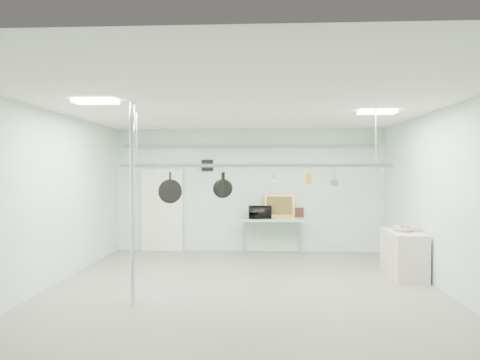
# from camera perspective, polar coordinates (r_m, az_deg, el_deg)

# --- Properties ---
(floor) EXTENTS (8.00, 8.00, 0.00)m
(floor) POSITION_cam_1_polar(r_m,az_deg,el_deg) (7.51, 0.31, -15.05)
(floor) COLOR gray
(floor) RESTS_ON ground
(ceiling) EXTENTS (7.00, 8.00, 0.02)m
(ceiling) POSITION_cam_1_polar(r_m,az_deg,el_deg) (7.30, 0.31, 9.77)
(ceiling) COLOR silver
(ceiling) RESTS_ON back_wall
(back_wall) EXTENTS (7.00, 0.02, 3.20)m
(back_wall) POSITION_cam_1_polar(r_m,az_deg,el_deg) (11.21, 1.22, -1.36)
(back_wall) COLOR silver
(back_wall) RESTS_ON floor
(right_wall) EXTENTS (0.02, 8.00, 3.20)m
(right_wall) POSITION_cam_1_polar(r_m,az_deg,el_deg) (7.89, 26.57, -2.58)
(right_wall) COLOR silver
(right_wall) RESTS_ON floor
(door) EXTENTS (1.10, 0.10, 2.20)m
(door) POSITION_cam_1_polar(r_m,az_deg,el_deg) (11.50, -10.35, -4.07)
(door) COLOR silver
(door) RESTS_ON floor
(wall_vent) EXTENTS (0.30, 0.04, 0.30)m
(wall_vent) POSITION_cam_1_polar(r_m,az_deg,el_deg) (11.27, -4.39, 1.95)
(wall_vent) COLOR black
(wall_vent) RESTS_ON back_wall
(conduit_pipe) EXTENTS (6.60, 0.07, 0.07)m
(conduit_pipe) POSITION_cam_1_polar(r_m,az_deg,el_deg) (11.13, 1.21, 4.54)
(conduit_pipe) COLOR gray
(conduit_pipe) RESTS_ON back_wall
(chrome_pole) EXTENTS (0.08, 0.08, 3.20)m
(chrome_pole) POSITION_cam_1_polar(r_m,az_deg,el_deg) (6.93, -14.13, -2.99)
(chrome_pole) COLOR silver
(chrome_pole) RESTS_ON floor
(prep_table) EXTENTS (1.60, 0.70, 0.91)m
(prep_table) POSITION_cam_1_polar(r_m,az_deg,el_deg) (10.88, 4.33, -5.50)
(prep_table) COLOR #A0BCAF
(prep_table) RESTS_ON floor
(side_cabinet) EXTENTS (0.60, 1.20, 0.90)m
(side_cabinet) POSITION_cam_1_polar(r_m,az_deg,el_deg) (9.21, 20.98, -9.21)
(side_cabinet) COLOR beige
(side_cabinet) RESTS_ON floor
(pot_rack) EXTENTS (4.80, 0.06, 1.00)m
(pot_rack) POSITION_cam_1_polar(r_m,az_deg,el_deg) (7.51, 1.94, 2.17)
(pot_rack) COLOR #B7B7BC
(pot_rack) RESTS_ON ceiling
(light_panel_left) EXTENTS (0.65, 0.30, 0.05)m
(light_panel_left) POSITION_cam_1_polar(r_m,az_deg,el_deg) (6.97, -18.68, 9.87)
(light_panel_left) COLOR white
(light_panel_left) RESTS_ON ceiling
(light_panel_right) EXTENTS (0.65, 0.30, 0.05)m
(light_panel_right) POSITION_cam_1_polar(r_m,az_deg,el_deg) (8.15, 17.82, 8.60)
(light_panel_right) COLOR white
(light_panel_right) RESTS_ON ceiling
(microwave) EXTENTS (0.59, 0.42, 0.31)m
(microwave) POSITION_cam_1_polar(r_m,az_deg,el_deg) (10.85, 2.68, -4.30)
(microwave) COLOR black
(microwave) RESTS_ON prep_table
(coffee_canister) EXTENTS (0.18, 0.18, 0.18)m
(coffee_canister) POSITION_cam_1_polar(r_m,az_deg,el_deg) (10.80, 3.69, -4.68)
(coffee_canister) COLOR silver
(coffee_canister) RESTS_ON prep_table
(painting_large) EXTENTS (0.79, 0.19, 0.58)m
(painting_large) POSITION_cam_1_polar(r_m,az_deg,el_deg) (11.15, 5.30, -3.47)
(painting_large) COLOR gold
(painting_large) RESTS_ON prep_table
(painting_small) EXTENTS (0.31, 0.10, 0.25)m
(painting_small) POSITION_cam_1_polar(r_m,az_deg,el_deg) (11.20, 7.72, -4.30)
(painting_small) COLOR black
(painting_small) RESTS_ON prep_table
(fruit_bowl) EXTENTS (0.53, 0.53, 0.10)m
(fruit_bowl) POSITION_cam_1_polar(r_m,az_deg,el_deg) (9.17, 21.12, -6.10)
(fruit_bowl) COLOR silver
(fruit_bowl) RESTS_ON side_cabinet
(skillet_left) EXTENTS (0.41, 0.24, 0.57)m
(skillet_left) POSITION_cam_1_polar(r_m,az_deg,el_deg) (7.69, -9.30, -1.06)
(skillet_left) COLOR black
(skillet_left) RESTS_ON pot_rack
(skillet_mid) EXTENTS (0.33, 0.07, 0.44)m
(skillet_mid) POSITION_cam_1_polar(r_m,az_deg,el_deg) (7.54, -2.36, -0.61)
(skillet_mid) COLOR black
(skillet_mid) RESTS_ON pot_rack
(skillet_right) EXTENTS (0.32, 0.18, 0.45)m
(skillet_right) POSITION_cam_1_polar(r_m,az_deg,el_deg) (7.54, -2.15, -0.64)
(skillet_right) COLOR black
(skillet_right) RESTS_ON pot_rack
(whisk) EXTENTS (0.22, 0.22, 0.29)m
(whisk) POSITION_cam_1_polar(r_m,az_deg,el_deg) (7.51, 4.63, -0.05)
(whisk) COLOR #ACABB0
(whisk) RESTS_ON pot_rack
(grater) EXTENTS (0.09, 0.04, 0.22)m
(grater) POSITION_cam_1_polar(r_m,az_deg,el_deg) (7.55, 9.11, 0.21)
(grater) COLOR yellow
(grater) RESTS_ON pot_rack
(saucepan) EXTENTS (0.14, 0.09, 0.24)m
(saucepan) POSITION_cam_1_polar(r_m,az_deg,el_deg) (7.61, 12.46, 0.15)
(saucepan) COLOR #A6A6AB
(saucepan) RESTS_ON pot_rack
(fruit_cluster) EXTENTS (0.24, 0.24, 0.09)m
(fruit_cluster) POSITION_cam_1_polar(r_m,az_deg,el_deg) (9.16, 21.13, -5.85)
(fruit_cluster) COLOR #AA0F1A
(fruit_cluster) RESTS_ON fruit_bowl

